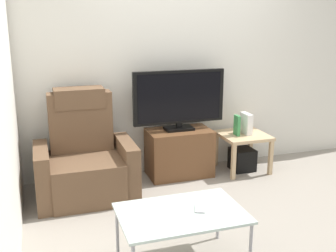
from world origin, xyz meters
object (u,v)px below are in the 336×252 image
at_px(television, 179,99).
at_px(side_table, 243,140).
at_px(subwoofer_box, 242,159).
at_px(game_console, 246,123).
at_px(tv_stand, 179,153).
at_px(cell_phone, 200,208).
at_px(coffee_table, 181,216).
at_px(recliner_armchair, 85,160).
at_px(book_upright, 237,125).

distance_m(television, side_table, 0.94).
xyz_separation_m(subwoofer_box, game_console, (0.04, 0.01, 0.44)).
distance_m(tv_stand, subwoofer_box, 0.79).
bearing_deg(cell_phone, coffee_table, -154.30).
bearing_deg(subwoofer_box, cell_phone, -126.95).
bearing_deg(tv_stand, coffee_table, -109.05).
height_order(tv_stand, coffee_table, tv_stand).
bearing_deg(cell_phone, side_table, 75.58).
distance_m(tv_stand, television, 0.63).
bearing_deg(subwoofer_box, television, 172.83).
distance_m(tv_stand, side_table, 0.78).
relative_size(subwoofer_box, cell_phone, 1.74).
bearing_deg(coffee_table, recliner_armchair, 109.03).
height_order(side_table, coffee_table, side_table).
bearing_deg(television, recliner_armchair, -168.06).
height_order(television, book_upright, television).
xyz_separation_m(tv_stand, game_console, (0.81, -0.07, 0.30)).
height_order(side_table, cell_phone, same).
bearing_deg(coffee_table, game_console, 49.43).
height_order(television, side_table, television).
bearing_deg(tv_stand, side_table, -5.79).
distance_m(game_console, cell_phone, 2.05).
height_order(game_console, cell_phone, game_console).
bearing_deg(book_upright, coffee_table, -128.22).
xyz_separation_m(book_upright, game_console, (0.14, 0.03, 0.00)).
relative_size(side_table, game_console, 2.21).
distance_m(side_table, book_upright, 0.21).
bearing_deg(coffee_table, cell_phone, 3.18).
height_order(tv_stand, television, television).
bearing_deg(cell_phone, book_upright, 77.59).
distance_m(recliner_armchair, book_upright, 1.78).
bearing_deg(tv_stand, cell_phone, -104.54).
bearing_deg(subwoofer_box, book_upright, -168.69).
bearing_deg(book_upright, cell_phone, -124.94).
height_order(coffee_table, cell_phone, cell_phone).
relative_size(tv_stand, coffee_table, 0.80).
xyz_separation_m(television, side_table, (0.77, -0.10, -0.52)).
distance_m(television, recliner_armchair, 1.24).
xyz_separation_m(book_upright, cell_phone, (-1.11, -1.59, -0.12)).
bearing_deg(television, game_console, -6.17).
distance_m(tv_stand, game_console, 0.86).
bearing_deg(side_table, subwoofer_box, 90.00).
xyz_separation_m(tv_stand, subwoofer_box, (0.77, -0.08, -0.14)).
distance_m(tv_stand, recliner_armchair, 1.12).
bearing_deg(tv_stand, game_console, -4.83).
bearing_deg(coffee_table, subwoofer_box, 49.98).
bearing_deg(subwoofer_box, game_console, 15.95).
distance_m(book_upright, game_console, 0.14).
xyz_separation_m(side_table, subwoofer_box, (0.00, 0.00, -0.25)).
bearing_deg(side_table, television, 172.83).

